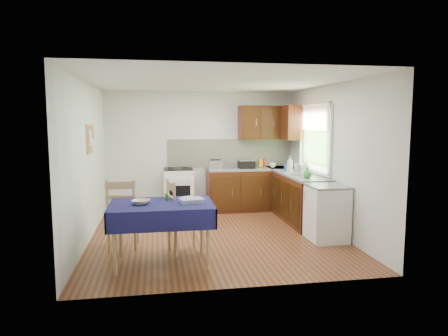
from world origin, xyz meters
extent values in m
plane|color=#512515|center=(0.00, 0.00, 0.00)|extent=(4.20, 4.20, 0.00)
cube|color=white|center=(0.00, 0.00, 2.50)|extent=(4.00, 4.20, 0.02)
cube|color=silver|center=(0.00, 2.10, 1.25)|extent=(4.00, 0.02, 2.50)
cube|color=silver|center=(0.00, -2.10, 1.25)|extent=(4.00, 0.02, 2.50)
cube|color=white|center=(-2.00, 0.00, 1.25)|extent=(0.02, 4.20, 2.50)
cube|color=silver|center=(2.00, 0.00, 1.25)|extent=(0.02, 4.20, 2.50)
cube|color=black|center=(1.05, 1.80, 0.43)|extent=(1.90, 0.60, 0.86)
cube|color=black|center=(1.70, 0.65, 0.43)|extent=(0.60, 1.70, 0.86)
cube|color=slate|center=(1.05, 1.80, 0.88)|extent=(1.90, 0.60, 0.04)
cube|color=slate|center=(1.70, 0.65, 0.88)|extent=(0.60, 1.70, 0.04)
cube|color=slate|center=(1.70, 1.80, 0.88)|extent=(0.60, 0.60, 0.04)
cube|color=white|center=(0.65, 2.08, 1.20)|extent=(2.70, 0.02, 0.60)
cube|color=black|center=(1.40, 1.93, 1.85)|extent=(1.20, 0.35, 0.70)
cube|color=black|center=(1.82, 1.50, 1.85)|extent=(0.35, 0.50, 0.70)
cube|color=white|center=(-0.50, 1.80, 0.45)|extent=(0.60, 0.60, 0.90)
cube|color=black|center=(-0.50, 1.80, 0.91)|extent=(0.58, 0.58, 0.02)
cube|color=black|center=(-0.50, 1.50, 0.45)|extent=(0.44, 0.01, 0.32)
cube|color=#375C26|center=(1.99, 0.70, 1.50)|extent=(0.01, 1.40, 0.85)
cube|color=white|center=(1.97, 0.70, 2.15)|extent=(0.04, 1.48, 0.06)
cube|color=white|center=(1.97, 0.70, 0.95)|extent=(0.04, 1.48, 0.06)
cube|color=tan|center=(1.96, 0.70, 1.93)|extent=(0.02, 1.36, 0.44)
cube|color=white|center=(1.70, -0.55, 0.42)|extent=(0.55, 0.58, 0.85)
cube|color=slate|center=(1.70, -0.55, 0.87)|extent=(0.58, 0.60, 0.03)
cube|color=tan|center=(-1.98, 0.30, 1.60)|extent=(0.02, 0.62, 0.47)
cube|color=#A67A45|center=(-1.96, 0.30, 1.60)|extent=(0.01, 0.56, 0.41)
cube|color=white|center=(-1.95, 0.22, 1.62)|extent=(0.00, 0.18, 0.24)
cube|color=white|center=(-1.95, 0.42, 1.50)|extent=(0.00, 0.15, 0.20)
cube|color=#110E3B|center=(-0.88, -1.16, 0.80)|extent=(1.30, 0.87, 0.03)
cube|color=#110E3B|center=(-0.88, -1.60, 0.68)|extent=(1.34, 0.02, 0.26)
cube|color=#110E3B|center=(-0.88, -0.71, 0.68)|extent=(1.34, 0.02, 0.26)
cube|color=#110E3B|center=(-1.54, -1.16, 0.68)|extent=(0.02, 0.91, 0.26)
cube|color=#110E3B|center=(-0.22, -1.16, 0.68)|extent=(0.02, 0.91, 0.26)
cylinder|color=tan|center=(-1.45, -1.51, 0.39)|extent=(0.05, 0.05, 0.78)
cylinder|color=tan|center=(-0.31, -1.51, 0.39)|extent=(0.05, 0.05, 0.78)
cylinder|color=tan|center=(-1.45, -0.80, 0.39)|extent=(0.05, 0.05, 0.78)
cylinder|color=tan|center=(-0.31, -0.80, 0.39)|extent=(0.05, 0.05, 0.78)
cube|color=tan|center=(-1.44, -0.38, 0.50)|extent=(0.49, 0.49, 0.04)
cube|color=tan|center=(-1.45, -0.58, 0.89)|extent=(0.42, 0.06, 0.33)
cylinder|color=tan|center=(-1.24, -0.20, 0.25)|extent=(0.04, 0.04, 0.50)
cylinder|color=tan|center=(-1.61, -0.18, 0.25)|extent=(0.04, 0.04, 0.50)
cylinder|color=tan|center=(-1.26, -0.58, 0.25)|extent=(0.04, 0.04, 0.50)
cylinder|color=tan|center=(-1.64, -0.55, 0.25)|extent=(0.04, 0.04, 0.50)
cube|color=tan|center=(-0.55, -0.75, 0.50)|extent=(0.55, 0.55, 0.04)
cube|color=tan|center=(-0.74, -0.79, 0.89)|extent=(0.12, 0.42, 0.33)
cylinder|color=tan|center=(-0.32, -0.90, 0.25)|extent=(0.04, 0.04, 0.50)
cylinder|color=tan|center=(-0.40, -0.53, 0.25)|extent=(0.04, 0.04, 0.50)
cylinder|color=tan|center=(-0.70, -0.97, 0.25)|extent=(0.04, 0.04, 0.50)
cylinder|color=tan|center=(-0.77, -0.60, 0.25)|extent=(0.04, 0.04, 0.50)
cube|color=silver|center=(0.25, 1.70, 0.99)|extent=(0.27, 0.16, 0.18)
cube|color=black|center=(0.25, 1.70, 1.09)|extent=(0.23, 0.02, 0.02)
cube|color=black|center=(0.92, 1.74, 0.98)|extent=(0.33, 0.28, 0.15)
cube|color=silver|center=(0.92, 1.74, 1.07)|extent=(0.33, 0.28, 0.03)
cylinder|color=red|center=(1.27, 1.65, 1.01)|extent=(0.05, 0.05, 0.22)
cube|color=yellow|center=(1.30, 1.96, 0.98)|extent=(0.14, 0.11, 0.16)
cube|color=#939297|center=(1.68, 0.68, 0.91)|extent=(0.42, 0.32, 0.02)
cylinder|color=white|center=(1.68, 0.68, 1.00)|extent=(0.05, 0.20, 0.20)
cylinder|color=white|center=(1.70, 0.39, 0.99)|extent=(0.15, 0.15, 0.18)
sphere|color=white|center=(1.70, 0.39, 1.10)|extent=(0.09, 0.09, 0.09)
imported|color=white|center=(1.48, 1.74, 0.95)|extent=(0.17, 0.17, 0.10)
imported|color=white|center=(1.61, 1.02, 1.06)|extent=(0.16, 0.16, 0.31)
imported|color=blue|center=(1.59, 1.12, 0.99)|extent=(0.11, 0.11, 0.19)
imported|color=green|center=(1.62, 0.13, 0.99)|extent=(0.16, 0.16, 0.18)
imported|color=beige|center=(-1.14, -1.16, 0.84)|extent=(0.29, 0.29, 0.06)
imported|color=white|center=(-0.54, -0.93, 0.82)|extent=(0.24, 0.25, 0.02)
cylinder|color=#248427|center=(-0.81, -0.97, 0.86)|extent=(0.05, 0.05, 0.10)
cube|color=navy|center=(-0.49, -1.17, 0.84)|extent=(0.35, 0.30, 0.05)
camera|label=1|loc=(-0.93, -6.34, 1.89)|focal=32.00mm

